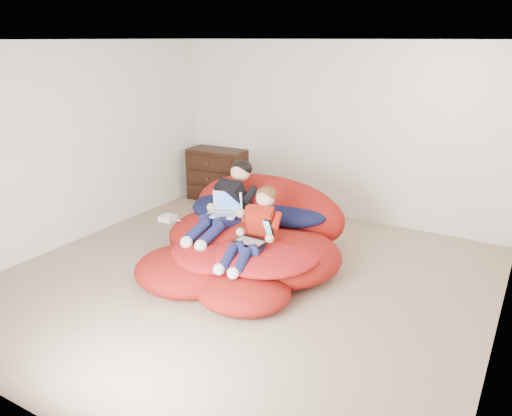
{
  "coord_description": "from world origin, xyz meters",
  "views": [
    {
      "loc": [
        2.61,
        -4.17,
        2.52
      ],
      "look_at": [
        -0.09,
        0.41,
        0.7
      ],
      "focal_mm": 35.0,
      "sensor_mm": 36.0,
      "label": 1
    }
  ],
  "objects": [
    {
      "name": "laptop_white",
      "position": [
        -0.48,
        0.36,
        0.64
      ],
      "size": [
        0.4,
        0.37,
        0.26
      ],
      "color": "silver",
      "rests_on": "older_boy"
    },
    {
      "name": "room_shell",
      "position": [
        0.0,
        0.0,
        0.22
      ],
      "size": [
        5.1,
        5.1,
        2.77
      ],
      "color": "tan",
      "rests_on": "ground"
    },
    {
      "name": "laptop_black",
      "position": [
        0.13,
        0.02,
        0.56
      ],
      "size": [
        0.35,
        0.35,
        0.23
      ],
      "color": "black",
      "rests_on": "younger_boy"
    },
    {
      "name": "younger_boy",
      "position": [
        0.13,
        0.04,
        0.63
      ],
      "size": [
        0.36,
        0.97,
        0.72
      ],
      "color": "#B3200F",
      "rests_on": "beanbag_pile"
    },
    {
      "name": "beanbag_pile",
      "position": [
        -0.23,
        0.52,
        0.28
      ],
      "size": [
        2.33,
        2.49,
        0.94
      ],
      "color": "#AA1913",
      "rests_on": "ground"
    },
    {
      "name": "cream_pillow",
      "position": [
        -0.7,
        1.15,
        0.62
      ],
      "size": [
        0.46,
        0.29,
        0.29
      ],
      "primitive_type": "ellipsoid",
      "color": "silver",
      "rests_on": "beanbag_pile"
    },
    {
      "name": "dresser",
      "position": [
        -1.9,
        2.25,
        0.41
      ],
      "size": [
        0.95,
        0.55,
        0.83
      ],
      "color": "black",
      "rests_on": "ground"
    },
    {
      "name": "older_boy",
      "position": [
        -0.48,
        0.44,
        0.71
      ],
      "size": [
        0.4,
        1.18,
        0.79
      ],
      "color": "black",
      "rests_on": "beanbag_pile"
    },
    {
      "name": "power_adapter",
      "position": [
        -1.24,
        0.23,
        0.42
      ],
      "size": [
        0.18,
        0.18,
        0.06
      ],
      "primitive_type": "cube",
      "rotation": [
        0.0,
        0.0,
        0.05
      ],
      "color": "silver",
      "rests_on": "beanbag_pile"
    }
  ]
}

